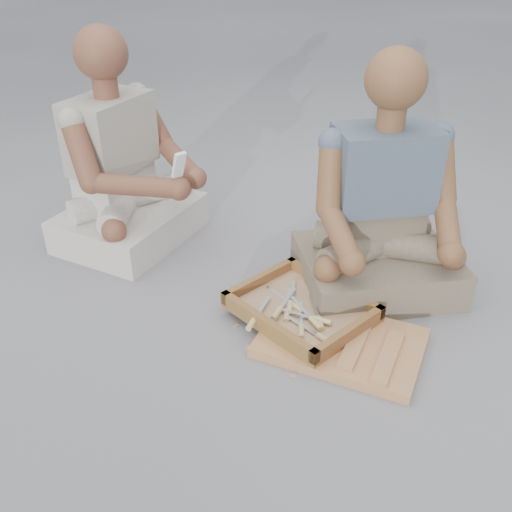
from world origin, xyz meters
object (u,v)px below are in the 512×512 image
Objects in this scene: carved_panel at (341,343)px; craftsman at (124,174)px; tool_tray at (301,309)px; companion at (382,216)px.

carved_panel is 0.59× the size of craftsman.
tool_tray is (-0.20, 0.04, 0.04)m from carved_panel.
companion reaches higher than tool_tray.
tool_tray is at bearing 167.72° from carved_panel.
companion is (-0.09, 0.45, 0.30)m from carved_panel.
carved_panel is 0.59× the size of companion.
tool_tray is at bearing 28.42° from companion.
companion is at bearing 97.12° from craftsman.
craftsman is 1.01× the size of companion.
companion is at bearing 101.23° from carved_panel.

